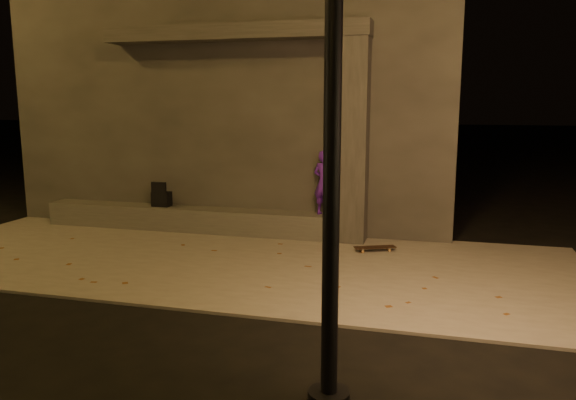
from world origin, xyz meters
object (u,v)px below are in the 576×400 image
(skateboarder, at_px, (324,183))
(backpack, at_px, (162,198))
(column, at_px, (352,142))
(skateboard, at_px, (375,248))

(skateboarder, bearing_deg, backpack, 19.86)
(column, bearing_deg, skateboarder, 180.00)
(backpack, bearing_deg, skateboarder, 1.27)
(column, relative_size, backpack, 7.24)
(column, xyz_separation_m, skateboard, (0.52, -0.65, -1.74))
(skateboarder, bearing_deg, column, -160.14)
(skateboard, bearing_deg, backpack, 147.27)
(column, bearing_deg, skateboard, -51.36)
(backpack, bearing_deg, column, 1.27)
(backpack, relative_size, skateboard, 0.69)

